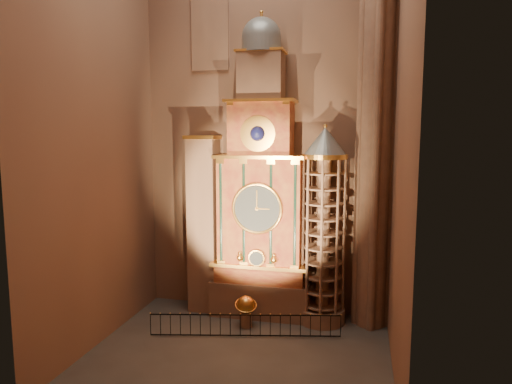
% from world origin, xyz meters
% --- Properties ---
extents(floor, '(14.00, 14.00, 0.00)m').
position_xyz_m(floor, '(0.00, 0.00, 0.00)').
color(floor, '#383330').
rests_on(floor, ground).
extents(wall_back, '(22.00, 0.00, 22.00)m').
position_xyz_m(wall_back, '(0.00, 6.00, 11.00)').
color(wall_back, '#91684E').
rests_on(wall_back, floor).
extents(wall_left, '(0.00, 22.00, 22.00)m').
position_xyz_m(wall_left, '(-7.00, 0.00, 11.00)').
color(wall_left, '#91684E').
rests_on(wall_left, floor).
extents(wall_right, '(0.00, 22.00, 22.00)m').
position_xyz_m(wall_right, '(7.00, 0.00, 11.00)').
color(wall_right, '#91684E').
rests_on(wall_right, floor).
extents(astronomical_clock, '(5.60, 2.41, 16.70)m').
position_xyz_m(astronomical_clock, '(0.00, 4.96, 6.68)').
color(astronomical_clock, '#8C634C').
rests_on(astronomical_clock, floor).
extents(portrait_tower, '(1.80, 1.60, 10.20)m').
position_xyz_m(portrait_tower, '(-3.40, 4.98, 5.15)').
color(portrait_tower, '#8C634C').
rests_on(portrait_tower, floor).
extents(stair_turret, '(2.50, 2.50, 10.80)m').
position_xyz_m(stair_turret, '(3.50, 4.70, 5.27)').
color(stair_turret, '#8C634C').
rests_on(stair_turret, floor).
extents(gothic_pier, '(2.04, 2.04, 22.00)m').
position_xyz_m(gothic_pier, '(6.10, 5.00, 11.00)').
color(gothic_pier, '#8C634C').
rests_on(gothic_pier, floor).
extents(stained_glass_window, '(2.20, 0.14, 5.20)m').
position_xyz_m(stained_glass_window, '(-3.20, 5.92, 16.50)').
color(stained_glass_window, '#381A78').
rests_on(stained_glass_window, wall_back).
extents(celestial_globe, '(1.50, 1.46, 1.71)m').
position_xyz_m(celestial_globe, '(-0.40, 3.05, 1.03)').
color(celestial_globe, '#8C634C').
rests_on(celestial_globe, floor).
extents(iron_railing, '(9.46, 2.06, 1.15)m').
position_xyz_m(iron_railing, '(-0.12, 1.81, 0.63)').
color(iron_railing, black).
rests_on(iron_railing, floor).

